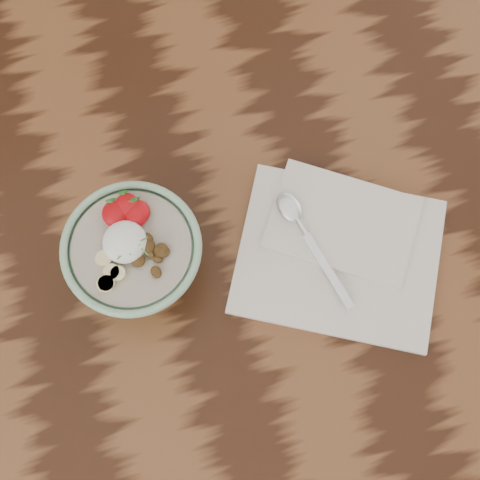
# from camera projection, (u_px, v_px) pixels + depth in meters

# --- Properties ---
(table) EXTENTS (1.60, 0.90, 0.75)m
(table) POSITION_uv_depth(u_px,v_px,m) (184.00, 239.00, 1.03)
(table) COLOR black
(table) RESTS_ON ground
(breakfast_bowl) EXTENTS (0.18, 0.18, 0.12)m
(breakfast_bowl) POSITION_uv_depth(u_px,v_px,m) (135.00, 255.00, 0.86)
(breakfast_bowl) COLOR #89B995
(breakfast_bowl) RESTS_ON table
(napkin) EXTENTS (0.35, 0.33, 0.02)m
(napkin) POSITION_uv_depth(u_px,v_px,m) (339.00, 249.00, 0.92)
(napkin) COLOR silver
(napkin) RESTS_ON table
(spoon) EXTENTS (0.06, 0.19, 0.01)m
(spoon) POSITION_uv_depth(u_px,v_px,m) (299.00, 223.00, 0.92)
(spoon) COLOR silver
(spoon) RESTS_ON napkin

